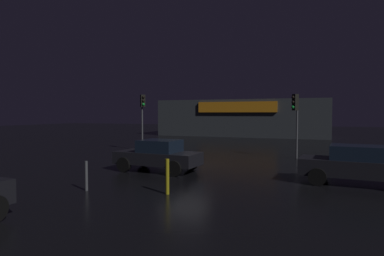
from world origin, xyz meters
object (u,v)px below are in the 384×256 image
(store_building, at_px, (244,118))
(car_near, at_px, (358,165))
(traffic_signal_opposite, at_px, (295,110))
(traffic_signal_main, at_px, (143,108))
(car_crossing, at_px, (158,155))

(store_building, bearing_deg, car_near, -68.91)
(traffic_signal_opposite, bearing_deg, car_near, -67.62)
(traffic_signal_opposite, xyz_separation_m, car_near, (2.86, -6.94, -2.23))
(traffic_signal_opposite, relative_size, car_near, 0.89)
(traffic_signal_main, bearing_deg, car_crossing, -55.44)
(car_crossing, bearing_deg, car_near, 0.80)
(store_building, distance_m, car_near, 29.28)
(car_crossing, bearing_deg, store_building, 93.87)
(traffic_signal_main, distance_m, traffic_signal_opposite, 10.86)
(traffic_signal_main, relative_size, car_near, 0.94)
(traffic_signal_opposite, height_order, car_crossing, traffic_signal_opposite)
(traffic_signal_main, height_order, traffic_signal_opposite, traffic_signal_main)
(car_near, bearing_deg, traffic_signal_main, 152.28)
(store_building, xyz_separation_m, car_crossing, (1.86, -27.41, -1.45))
(store_building, distance_m, traffic_signal_opposite, 21.76)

